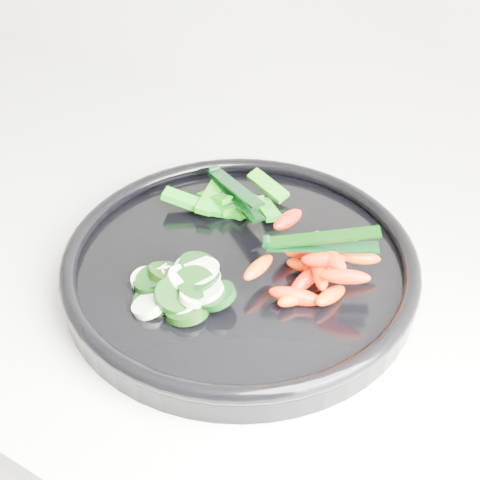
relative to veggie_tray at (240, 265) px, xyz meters
The scene contains 7 objects.
counter 0.70m from the veggie_tray, behind, with size 2.02×0.62×0.93m.
veggie_tray is the anchor object (origin of this frame).
cucumber_pile 0.08m from the veggie_tray, 113.04° to the right, with size 0.12×0.12×0.04m.
carrot_pile 0.08m from the veggie_tray, 12.95° to the left, with size 0.13×0.15×0.06m.
pepper_pile 0.10m from the veggie_tray, 129.24° to the left, with size 0.14×0.11×0.04m.
tong_carrot 0.10m from the veggie_tray, 12.55° to the left, with size 0.11×0.07×0.02m.
tong_pepper 0.10m from the veggie_tray, 126.05° to the left, with size 0.11×0.07×0.02m.
Camera 1 is at (0.78, 1.22, 1.42)m, focal length 50.00 mm.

